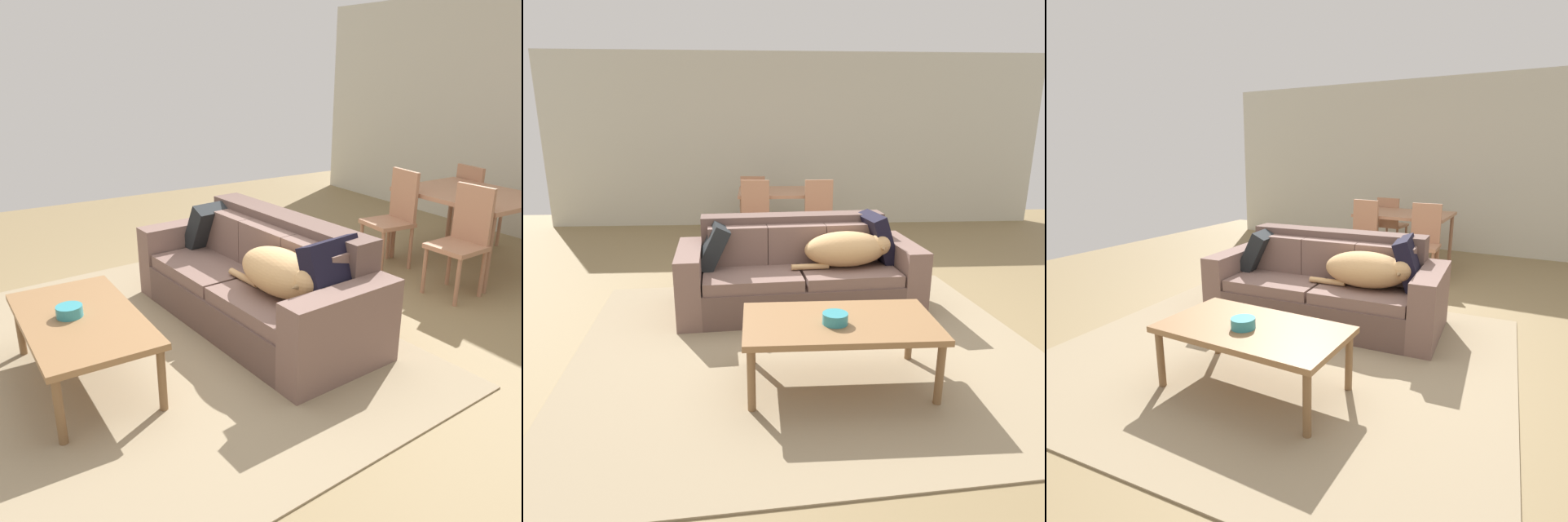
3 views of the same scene
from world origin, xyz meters
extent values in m
plane|color=olive|center=(0.00, 0.00, 0.00)|extent=(10.00, 10.00, 0.00)
cube|color=beige|center=(0.00, 4.00, 1.35)|extent=(8.00, 0.12, 2.70)
cube|color=#998667|center=(-0.30, -0.64, 0.01)|extent=(3.68, 3.30, 0.01)
cube|color=brown|center=(-0.30, 0.17, 0.15)|extent=(1.78, 1.02, 0.31)
cube|color=#785B51|center=(-0.72, 0.14, 0.36)|extent=(0.90, 0.92, 0.10)
cube|color=#785B51|center=(0.13, 0.21, 0.36)|extent=(0.90, 0.92, 0.10)
cube|color=brown|center=(-0.32, 0.50, 0.62)|extent=(1.74, 0.37, 0.41)
cube|color=#785B51|center=(-0.84, 0.27, 0.58)|extent=(0.54, 0.20, 0.35)
cube|color=#785B51|center=(-0.31, 0.31, 0.58)|extent=(0.54, 0.20, 0.35)
cube|color=#785B51|center=(0.23, 0.35, 0.58)|extent=(0.54, 0.20, 0.35)
cube|color=#785B51|center=(-1.26, 0.10, 0.30)|extent=(0.27, 0.91, 0.60)
cube|color=#785B51|center=(0.67, 0.25, 0.30)|extent=(0.27, 0.91, 0.60)
ellipsoid|color=tan|center=(0.12, 0.15, 0.57)|extent=(0.76, 0.44, 0.31)
sphere|color=tan|center=(0.43, 0.15, 0.60)|extent=(0.19, 0.19, 0.19)
cone|color=#9F794E|center=(0.44, 0.06, 0.59)|extent=(0.09, 0.11, 0.09)
cylinder|color=tan|center=(-0.20, 0.04, 0.44)|extent=(0.33, 0.07, 0.05)
cube|color=black|center=(-1.06, 0.23, 0.59)|extent=(0.36, 0.45, 0.43)
cube|color=black|center=(0.46, 0.34, 0.62)|extent=(0.34, 0.50, 0.48)
cube|color=olive|center=(-0.15, -1.15, 0.43)|extent=(1.23, 0.67, 0.04)
cylinder|color=brown|center=(-0.72, -1.44, 0.21)|extent=(0.05, 0.05, 0.41)
cylinder|color=brown|center=(0.41, -1.44, 0.21)|extent=(0.05, 0.05, 0.41)
cylinder|color=brown|center=(-0.72, -0.86, 0.21)|extent=(0.05, 0.05, 0.41)
cylinder|color=brown|center=(0.41, -0.86, 0.21)|extent=(0.05, 0.05, 0.41)
cylinder|color=teal|center=(-0.19, -1.20, 0.49)|extent=(0.16, 0.16, 0.07)
cube|color=tan|center=(-0.28, 2.64, 0.72)|extent=(1.23, 0.96, 0.04)
cylinder|color=#996B4E|center=(-0.85, 2.21, 0.35)|extent=(0.05, 0.05, 0.70)
cylinder|color=#996B4E|center=(0.28, 2.21, 0.35)|extent=(0.05, 0.05, 0.70)
cylinder|color=#996B4E|center=(-0.85, 3.07, 0.35)|extent=(0.05, 0.05, 0.70)
cylinder|color=#996B4E|center=(0.28, 3.07, 0.35)|extent=(0.05, 0.05, 0.70)
cube|color=tan|center=(-0.69, 1.96, 0.44)|extent=(0.44, 0.44, 0.04)
cube|color=tan|center=(-0.67, 2.14, 0.71)|extent=(0.36, 0.07, 0.49)
cylinder|color=#A27153|center=(-0.88, 1.81, 0.21)|extent=(0.04, 0.04, 0.42)
cylinder|color=#A27153|center=(-0.54, 1.77, 0.21)|extent=(0.04, 0.04, 0.42)
cylinder|color=#A27153|center=(-0.84, 2.14, 0.21)|extent=(0.04, 0.04, 0.42)
cylinder|color=#A27153|center=(-0.50, 2.11, 0.21)|extent=(0.04, 0.04, 0.42)
cube|color=tan|center=(0.15, 1.94, 0.44)|extent=(0.42, 0.42, 0.04)
cube|color=tan|center=(0.14, 2.12, 0.70)|extent=(0.36, 0.05, 0.49)
cylinder|color=#A27153|center=(-0.01, 1.76, 0.21)|extent=(0.04, 0.04, 0.42)
cylinder|color=#A27153|center=(0.33, 1.78, 0.21)|extent=(0.04, 0.04, 0.42)
cylinder|color=#A27153|center=(-0.03, 2.10, 0.21)|extent=(0.04, 0.04, 0.42)
cylinder|color=#A27153|center=(0.31, 2.11, 0.21)|extent=(0.04, 0.04, 0.42)
cube|color=tan|center=(-0.68, 3.32, 0.44)|extent=(0.45, 0.45, 0.04)
cube|color=tan|center=(-0.70, 3.14, 0.68)|extent=(0.36, 0.08, 0.42)
cylinder|color=#A27153|center=(-0.49, 3.47, 0.21)|extent=(0.04, 0.04, 0.42)
cylinder|color=#A27153|center=(-0.83, 3.51, 0.21)|extent=(0.04, 0.04, 0.42)
cylinder|color=#A27153|center=(-0.54, 3.13, 0.21)|extent=(0.04, 0.04, 0.42)
cylinder|color=#A27153|center=(-0.87, 3.18, 0.21)|extent=(0.04, 0.04, 0.42)
camera|label=1|loc=(3.03, -1.84, 1.92)|focal=37.89mm
camera|label=2|loc=(-0.68, -3.90, 1.66)|focal=32.63mm
camera|label=3|loc=(1.44, -3.30, 1.55)|focal=29.90mm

